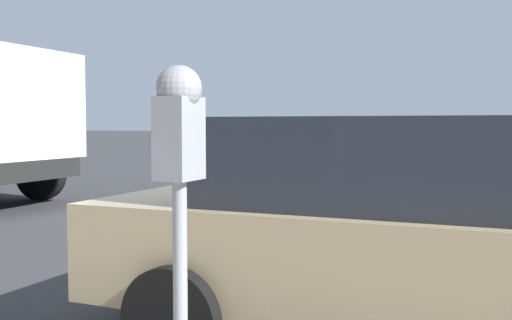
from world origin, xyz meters
TOP-DOWN VIEW (x-y plane):
  - ground_plane at (0.00, 0.00)m, footprint 220.00×220.00m
  - parking_meter at (-2.73, -0.10)m, footprint 0.21×0.19m
  - car_tan at (-0.85, -0.79)m, footprint 2.15×4.28m

SIDE VIEW (x-z plane):
  - ground_plane at x=0.00m, z-range 0.00..0.00m
  - car_tan at x=-0.85m, z-range 0.04..1.56m
  - parking_meter at x=-2.73m, z-range 0.55..2.15m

